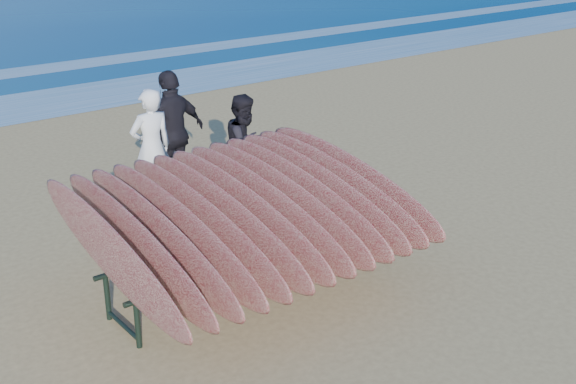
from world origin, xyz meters
The scene contains 6 objects.
ground centered at (0.00, 0.00, 0.00)m, with size 120.00×120.00×0.00m, color tan.
foam_near centered at (0.00, 10.00, 0.01)m, with size 160.00×160.00×0.00m, color white.
surfboard_rack centered at (-0.66, 0.72, 0.91)m, with size 3.20×3.07×1.45m.
person_white centered at (-0.27, 3.51, 0.83)m, with size 0.61×0.40×1.66m, color white.
person_dark_a centered at (0.89, 2.91, 0.76)m, with size 0.74×0.58×1.52m, color black.
person_dark_b centered at (0.20, 3.72, 0.91)m, with size 1.06×0.44×1.82m, color black.
Camera 1 is at (-4.65, -5.11, 3.92)m, focal length 45.00 mm.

